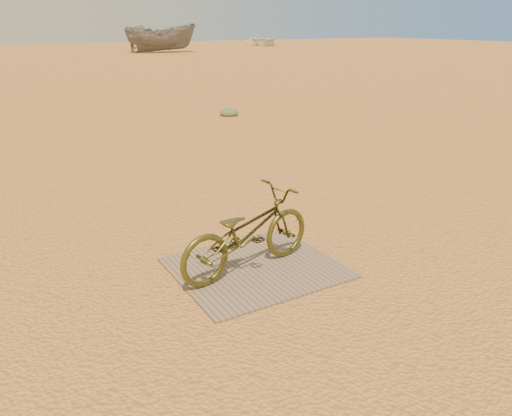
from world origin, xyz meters
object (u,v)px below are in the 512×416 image
bicycle (247,232)px  boat_mid_right (161,38)px  plywood_board (256,268)px  boat_far_right (264,40)px

bicycle → boat_mid_right: bearing=-28.6°
bicycle → plywood_board: bearing=-96.3°
bicycle → boat_mid_right: (12.57, 35.97, 0.69)m
plywood_board → boat_far_right: size_ratio=0.29×
plywood_board → bicycle: bicycle is taller
boat_mid_right → boat_far_right: 15.72m
plywood_board → boat_mid_right: (12.47, 35.97, 1.08)m
bicycle → boat_mid_right: size_ratio=0.26×
bicycle → boat_far_right: 50.71m
plywood_board → bicycle: size_ratio=1.03×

